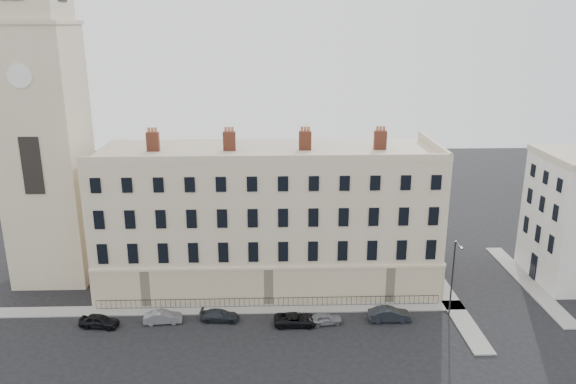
% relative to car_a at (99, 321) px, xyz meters
% --- Properties ---
extents(ground, '(160.00, 160.00, 0.00)m').
position_rel_car_a_xyz_m(ground, '(22.22, -2.03, -0.64)').
color(ground, black).
rests_on(ground, ground).
extents(terrace, '(36.22, 12.22, 17.00)m').
position_rel_car_a_xyz_m(terrace, '(16.26, 9.93, 6.86)').
color(terrace, beige).
rests_on(terrace, ground).
extents(church_tower, '(8.00, 8.13, 44.00)m').
position_rel_car_a_xyz_m(church_tower, '(-7.78, 11.96, 18.02)').
color(church_tower, beige).
rests_on(church_tower, ground).
extents(pavement_terrace, '(48.00, 2.00, 0.12)m').
position_rel_car_a_xyz_m(pavement_terrace, '(12.22, 2.97, -0.58)').
color(pavement_terrace, gray).
rests_on(pavement_terrace, ground).
extents(pavement_east_return, '(2.00, 24.00, 0.12)m').
position_rel_car_a_xyz_m(pavement_east_return, '(35.22, 5.97, -0.58)').
color(pavement_east_return, gray).
rests_on(pavement_east_return, ground).
extents(pavement_adjacent, '(2.00, 20.00, 0.12)m').
position_rel_car_a_xyz_m(pavement_adjacent, '(45.22, 7.97, -0.58)').
color(pavement_adjacent, gray).
rests_on(pavement_adjacent, ground).
extents(railings, '(35.00, 0.04, 0.96)m').
position_rel_car_a_xyz_m(railings, '(16.22, 3.37, -0.09)').
color(railings, black).
rests_on(railings, ground).
extents(car_a, '(3.92, 2.02, 1.28)m').
position_rel_car_a_xyz_m(car_a, '(0.00, 0.00, 0.00)').
color(car_a, black).
rests_on(car_a, ground).
extents(car_b, '(3.74, 1.59, 1.20)m').
position_rel_car_a_xyz_m(car_b, '(5.96, 0.60, -0.04)').
color(car_b, slate).
rests_on(car_b, ground).
extents(car_c, '(3.93, 1.90, 1.10)m').
position_rel_car_a_xyz_m(car_c, '(11.45, 0.82, -0.09)').
color(car_c, '#20252A').
rests_on(car_c, ground).
extents(car_d, '(4.28, 2.00, 1.18)m').
position_rel_car_a_xyz_m(car_d, '(18.83, -0.27, -0.05)').
color(car_d, black).
rests_on(car_d, ground).
extents(car_e, '(3.45, 1.79, 1.12)m').
position_rel_car_a_xyz_m(car_e, '(21.65, -0.16, -0.08)').
color(car_e, gray).
rests_on(car_e, ground).
extents(car_f, '(4.14, 1.47, 1.36)m').
position_rel_car_a_xyz_m(car_f, '(28.01, 0.24, 0.04)').
color(car_f, black).
rests_on(car_f, ground).
extents(streetlamp, '(0.28, 1.71, 7.88)m').
position_rel_car_a_xyz_m(streetlamp, '(34.24, 1.15, 3.73)').
color(streetlamp, '#28292D').
rests_on(streetlamp, ground).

